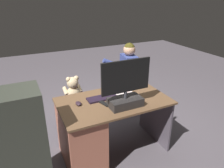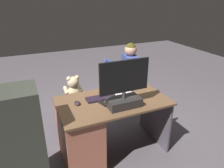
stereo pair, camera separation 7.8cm
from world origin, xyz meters
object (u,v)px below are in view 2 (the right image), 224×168
monitor (124,92)px  person (126,73)px  computer_mouse (77,103)px  visitor_chair (129,95)px  cup (126,89)px  teddy_bear (73,89)px  desk (87,131)px  office_chair_teddy (75,111)px  keyboard (104,97)px  tv_remote (103,103)px

monitor → person: 1.21m
computer_mouse → visitor_chair: (-1.11, -0.81, -0.49)m
cup → teddy_bear: bearing=-49.8°
desk → office_chair_teddy: size_ratio=2.36×
office_chair_teddy → teddy_bear: size_ratio=1.45×
keyboard → computer_mouse: bearing=4.2°
desk → monitor: bearing=155.5°
cup → visitor_chair: size_ratio=0.19×
visitor_chair → monitor: bearing=58.5°
cup → tv_remote: 0.42m
computer_mouse → keyboard: bearing=-175.8°
computer_mouse → teddy_bear: teddy_bear is taller
keyboard → cup: cup is taller
cup → computer_mouse: bearing=5.6°
keyboard → visitor_chair: size_ratio=0.87×
keyboard → computer_mouse: computer_mouse is taller
office_chair_teddy → person: size_ratio=0.47×
monitor → office_chair_teddy: (0.34, -0.92, -0.66)m
desk → person: bearing=-137.6°
monitor → teddy_bear: size_ratio=1.50×
teddy_bear → office_chair_teddy: bearing=90.0°
teddy_bear → computer_mouse: bearing=80.0°
person → monitor: bearing=61.6°
keyboard → person: 1.04m
desk → computer_mouse: computer_mouse is taller
keyboard → person: (-0.70, -0.78, -0.06)m
visitor_chair → teddy_bear: bearing=7.1°
keyboard → monitor: bearing=116.4°
office_chair_teddy → keyboard: bearing=107.6°
monitor → computer_mouse: size_ratio=5.82×
person → office_chair_teddy: bearing=7.8°
computer_mouse → cup: (-0.65, -0.06, 0.03)m
monitor → visitor_chair: size_ratio=1.16×
tv_remote → teddy_bear: (0.14, -0.80, -0.13)m
desk → computer_mouse: (0.07, -0.07, 0.36)m
desk → keyboard: 0.44m
tv_remote → person: 1.18m
office_chair_teddy → teddy_bear: (0.00, -0.01, 0.36)m
teddy_bear → visitor_chair: size_ratio=0.78×
desk → person: 1.32m
cup → teddy_bear: cup is taller
tv_remote → visitor_chair: bearing=-148.6°
office_chair_teddy → computer_mouse: bearing=79.8°
computer_mouse → teddy_bear: 0.71m
desk → office_chair_teddy: bearing=-93.7°
cup → office_chair_teddy: bearing=-49.2°
cup → monitor: bearing=57.9°
cup → visitor_chair: bearing=-121.2°
keyboard → office_chair_teddy: keyboard is taller
desk → monitor: (-0.39, 0.18, 0.52)m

